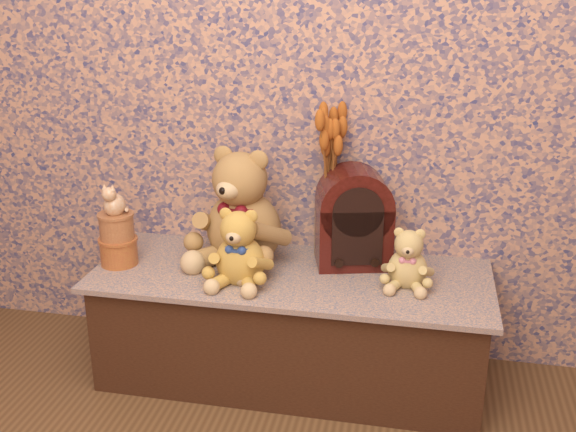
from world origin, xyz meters
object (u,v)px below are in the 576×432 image
teddy_small (408,255)px  cathedral_radio (354,217)px  biscuit_tin_lower (119,251)px  cat_figurine (114,198)px  teddy_large (243,200)px  teddy_medium (240,242)px  ceramic_vase (329,233)px

teddy_small → cathedral_radio: cathedral_radio is taller
biscuit_tin_lower → cat_figurine: (0.00, 0.00, 0.21)m
teddy_large → cat_figurine: (-0.45, -0.14, 0.03)m
teddy_medium → ceramic_vase: teddy_medium is taller
ceramic_vase → cat_figurine: 0.82m
cathedral_radio → ceramic_vase: size_ratio=2.05×
biscuit_tin_lower → teddy_large: bearing=17.6°
cathedral_radio → biscuit_tin_lower: bearing=177.2°
cathedral_radio → biscuit_tin_lower: (-0.86, -0.18, -0.14)m
biscuit_tin_lower → ceramic_vase: bearing=17.6°
teddy_medium → ceramic_vase: (0.27, 0.29, -0.06)m
ceramic_vase → cat_figurine: bearing=-162.4°
teddy_small → biscuit_tin_lower: teddy_small is taller
cathedral_radio → ceramic_vase: 0.15m
teddy_medium → cat_figurine: bearing=176.1°
ceramic_vase → teddy_medium: bearing=-133.0°
biscuit_tin_lower → cat_figurine: bearing=0.0°
teddy_medium → biscuit_tin_lower: bearing=176.1°
teddy_medium → teddy_small: 0.59m
cathedral_radio → cat_figurine: size_ratio=2.95×
teddy_large → biscuit_tin_lower: size_ratio=3.41×
biscuit_tin_lower → teddy_medium: bearing=-6.0°
teddy_large → teddy_small: 0.64m
biscuit_tin_lower → teddy_small: bearing=1.7°
teddy_large → ceramic_vase: 0.36m
ceramic_vase → biscuit_tin_lower: 0.80m
teddy_small → cathedral_radio: size_ratio=0.62×
teddy_medium → teddy_small: (0.58, 0.08, -0.03)m
teddy_small → biscuit_tin_lower: size_ratio=1.67×
ceramic_vase → cat_figurine: size_ratio=1.44×
teddy_small → cat_figurine: size_ratio=1.82×
teddy_large → teddy_medium: 0.22m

